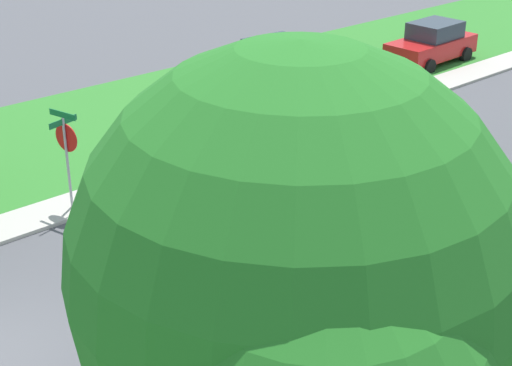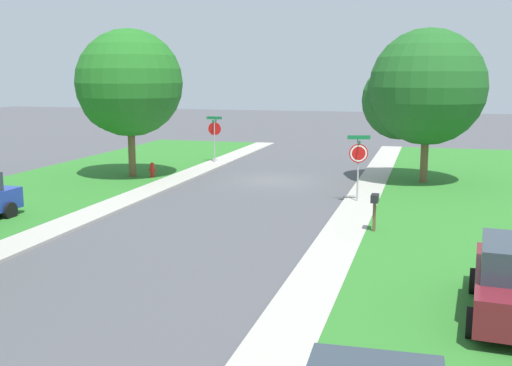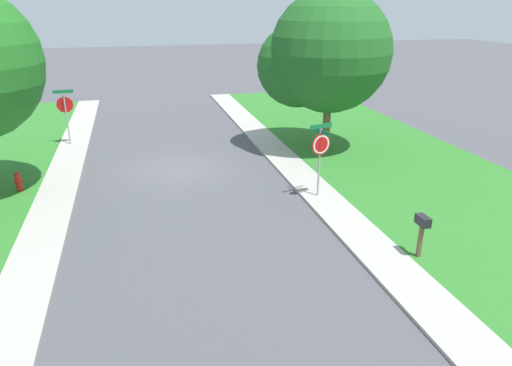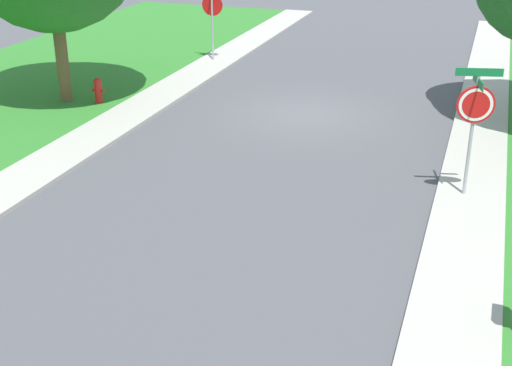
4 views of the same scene
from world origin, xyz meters
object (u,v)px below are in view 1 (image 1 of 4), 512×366
(car_maroon_near_corner, at_px, (271,62))
(mailbox, at_px, (190,122))
(stop_sign_far_corner, at_px, (66,144))
(tree_corner_large, at_px, (301,294))
(car_red_across_road, at_px, (432,43))

(car_maroon_near_corner, height_order, mailbox, car_maroon_near_corner)
(stop_sign_far_corner, bearing_deg, car_maroon_near_corner, 112.34)
(car_maroon_near_corner, bearing_deg, mailbox, -61.62)
(stop_sign_far_corner, height_order, car_maroon_near_corner, stop_sign_far_corner)
(tree_corner_large, bearing_deg, mailbox, 148.03)
(stop_sign_far_corner, distance_m, mailbox, 4.96)
(mailbox, bearing_deg, car_red_across_road, 94.86)
(tree_corner_large, bearing_deg, car_maroon_near_corner, 138.33)
(car_maroon_near_corner, xyz_separation_m, tree_corner_large, (16.66, -14.82, 3.72))
(stop_sign_far_corner, height_order, car_red_across_road, stop_sign_far_corner)
(tree_corner_large, distance_m, mailbox, 15.79)
(stop_sign_far_corner, height_order, mailbox, stop_sign_far_corner)
(car_maroon_near_corner, relative_size, tree_corner_large, 0.60)
(tree_corner_large, bearing_deg, stop_sign_far_corner, 164.20)
(stop_sign_far_corner, distance_m, tree_corner_large, 12.72)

